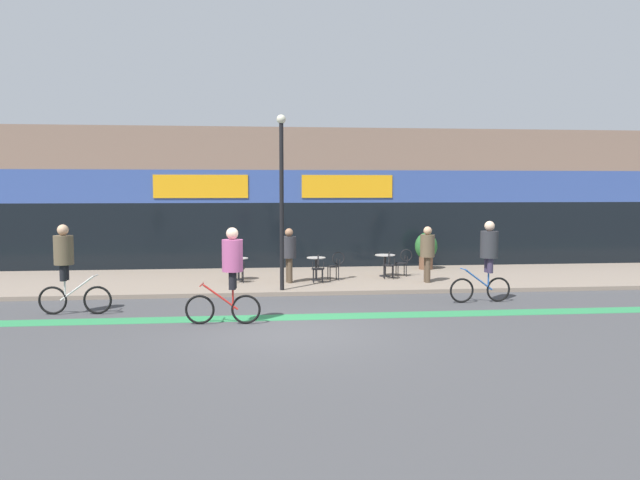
% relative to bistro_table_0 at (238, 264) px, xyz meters
% --- Properties ---
extents(ground_plane, '(120.00, 120.00, 0.00)m').
position_rel_bistro_table_0_xyz_m(ground_plane, '(1.28, -7.00, -0.62)').
color(ground_plane, '#424244').
extents(sidewalk_slab, '(40.00, 5.50, 0.12)m').
position_rel_bistro_table_0_xyz_m(sidewalk_slab, '(1.28, 0.25, -0.56)').
color(sidewalk_slab, gray).
rests_on(sidewalk_slab, ground).
extents(storefront_facade, '(40.00, 4.06, 5.29)m').
position_rel_bistro_table_0_xyz_m(storefront_facade, '(1.28, 4.97, 2.01)').
color(storefront_facade, '#7F6656').
rests_on(storefront_facade, ground).
extents(bike_lane_stripe, '(36.00, 0.70, 0.01)m').
position_rel_bistro_table_0_xyz_m(bike_lane_stripe, '(1.28, -5.40, -0.62)').
color(bike_lane_stripe, '#2D844C').
rests_on(bike_lane_stripe, ground).
extents(bistro_table_0, '(0.62, 0.62, 0.71)m').
position_rel_bistro_table_0_xyz_m(bistro_table_0, '(0.00, 0.00, 0.00)').
color(bistro_table_0, black).
rests_on(bistro_table_0, sidewalk_slab).
extents(bistro_table_1, '(0.61, 0.61, 0.73)m').
position_rel_bistro_table_0_xyz_m(bistro_table_1, '(2.47, -0.29, 0.01)').
color(bistro_table_1, black).
rests_on(bistro_table_1, sidewalk_slab).
extents(bistro_table_2, '(0.68, 0.68, 0.72)m').
position_rel_bistro_table_0_xyz_m(bistro_table_2, '(4.84, 0.32, 0.01)').
color(bistro_table_2, black).
rests_on(bistro_table_2, sidewalk_slab).
extents(cafe_chair_0_near, '(0.45, 0.60, 0.90)m').
position_rel_bistro_table_0_xyz_m(cafe_chair_0_near, '(0.01, -0.62, 0.02)').
color(cafe_chair_0_near, black).
rests_on(cafe_chair_0_near, sidewalk_slab).
extents(cafe_chair_1_near, '(0.41, 0.58, 0.90)m').
position_rel_bistro_table_0_xyz_m(cafe_chair_1_near, '(2.47, -0.92, 0.02)').
color(cafe_chair_1_near, black).
rests_on(cafe_chair_1_near, sidewalk_slab).
extents(cafe_chair_1_side, '(0.60, 0.45, 0.90)m').
position_rel_bistro_table_0_xyz_m(cafe_chair_1_side, '(3.10, -0.28, 0.02)').
color(cafe_chair_1_side, black).
rests_on(cafe_chair_1_side, sidewalk_slab).
extents(cafe_chair_2_near, '(0.44, 0.59, 0.90)m').
position_rel_bistro_table_0_xyz_m(cafe_chair_2_near, '(4.84, -0.30, 0.02)').
color(cafe_chair_2_near, black).
rests_on(cafe_chair_2_near, sidewalk_slab).
extents(cafe_chair_2_side, '(0.58, 0.40, 0.90)m').
position_rel_bistro_table_0_xyz_m(cafe_chair_2_side, '(5.47, 0.32, 0.02)').
color(cafe_chair_2_side, black).
rests_on(cafe_chair_2_side, sidewalk_slab).
extents(planter_pot, '(0.80, 0.80, 1.32)m').
position_rel_bistro_table_0_xyz_m(planter_pot, '(6.71, 2.00, 0.24)').
color(planter_pot, brown).
rests_on(planter_pot, sidewalk_slab).
extents(lamp_post, '(0.26, 0.26, 5.01)m').
position_rel_bistro_table_0_xyz_m(lamp_post, '(1.30, -2.12, 2.40)').
color(lamp_post, black).
rests_on(lamp_post, sidewalk_slab).
extents(cyclist_0, '(1.70, 0.54, 2.18)m').
position_rel_bistro_table_0_xyz_m(cyclist_0, '(-0.03, -5.99, 0.68)').
color(cyclist_0, black).
rests_on(cyclist_0, ground).
extents(cyclist_1, '(1.70, 0.52, 2.19)m').
position_rel_bistro_table_0_xyz_m(cyclist_1, '(6.71, -3.97, 0.68)').
color(cyclist_1, black).
rests_on(cyclist_1, ground).
extents(cyclist_2, '(1.76, 0.53, 2.19)m').
position_rel_bistro_table_0_xyz_m(cyclist_2, '(-4.01, -4.48, 0.66)').
color(cyclist_2, black).
rests_on(cyclist_2, ground).
extents(pedestrian_near_end, '(0.46, 0.46, 1.75)m').
position_rel_bistro_table_0_xyz_m(pedestrian_near_end, '(5.88, -1.11, 0.54)').
color(pedestrian_near_end, '#4C3D2D').
rests_on(pedestrian_near_end, sidewalk_slab).
extents(pedestrian_far_end, '(0.54, 0.54, 1.70)m').
position_rel_bistro_table_0_xyz_m(pedestrian_far_end, '(1.58, -0.73, 0.51)').
color(pedestrian_far_end, '#4C3D2D').
rests_on(pedestrian_far_end, sidewalk_slab).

